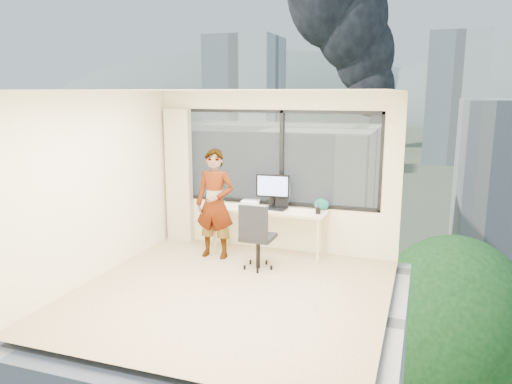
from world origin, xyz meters
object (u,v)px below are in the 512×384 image
at_px(person, 215,204).
at_px(monitor, 273,191).
at_px(desk, 269,231).
at_px(chair, 258,235).
at_px(game_console, 251,202).
at_px(laptop, 276,203).
at_px(handbag, 322,204).

relative_size(person, monitor, 3.13).
height_order(desk, monitor, monitor).
bearing_deg(chair, game_console, 117.44).
relative_size(monitor, game_console, 1.95).
bearing_deg(person, laptop, 24.28).
distance_m(chair, handbag, 1.21).
bearing_deg(game_console, laptop, -25.56).
xyz_separation_m(chair, game_console, (-0.44, 0.89, 0.27)).
distance_m(desk, monitor, 0.66).
relative_size(chair, game_console, 3.62).
distance_m(monitor, laptop, 0.21).
relative_size(person, laptop, 4.93).
distance_m(person, laptop, 0.97).
bearing_deg(person, desk, 26.79).
xyz_separation_m(desk, person, (-0.77, -0.41, 0.49)).
xyz_separation_m(monitor, laptop, (0.08, -0.09, -0.17)).
distance_m(desk, person, 1.00).
distance_m(chair, laptop, 0.78).
relative_size(desk, laptop, 5.15).
height_order(chair, game_console, chair).
height_order(person, laptop, person).
bearing_deg(game_console, desk, -31.37).
xyz_separation_m(desk, game_console, (-0.39, 0.19, 0.41)).
height_order(monitor, laptop, monitor).
bearing_deg(desk, game_console, 153.66).
height_order(chair, person, person).
relative_size(desk, person, 1.05).
height_order(game_console, handbag, handbag).
height_order(desk, laptop, laptop).
bearing_deg(person, game_console, 56.86).
bearing_deg(handbag, chair, -146.21).
relative_size(chair, person, 0.59).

